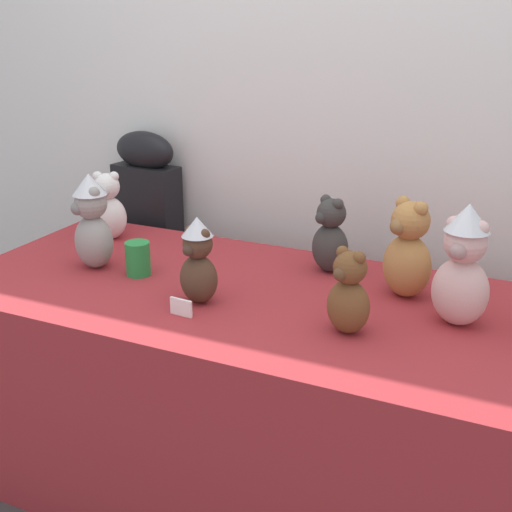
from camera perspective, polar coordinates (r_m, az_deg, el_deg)
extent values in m
cube|color=white|center=(2.49, 6.74, 15.12)|extent=(7.00, 0.08, 2.60)
cube|color=maroon|center=(2.19, 0.00, -11.76)|extent=(1.91, 0.85, 0.71)
cube|color=black|center=(2.91, -8.90, -1.26)|extent=(0.29, 0.15, 0.92)
ellipsoid|color=black|center=(2.76, -9.49, 8.90)|extent=(0.29, 0.15, 0.15)
ellipsoid|color=#B27A42|center=(2.02, 12.76, -0.83)|extent=(0.20, 0.19, 0.19)
sphere|color=#B27A42|center=(1.98, 13.07, 2.96)|extent=(0.11, 0.11, 0.11)
sphere|color=#B27A42|center=(1.99, 12.46, 4.44)|extent=(0.04, 0.04, 0.04)
sphere|color=#B27A42|center=(1.94, 13.90, 3.94)|extent=(0.04, 0.04, 0.04)
sphere|color=olive|center=(1.95, 12.04, 2.46)|extent=(0.05, 0.05, 0.05)
ellipsoid|color=#4C3323|center=(1.94, -4.91, -1.96)|extent=(0.14, 0.12, 0.15)
sphere|color=#4C3323|center=(1.91, -5.01, 1.03)|extent=(0.09, 0.09, 0.09)
sphere|color=#4C3323|center=(1.91, -5.64, 2.15)|extent=(0.03, 0.03, 0.03)
sphere|color=#4C3323|center=(1.88, -4.43, 1.84)|extent=(0.03, 0.03, 0.03)
sphere|color=#412E23|center=(1.88, -5.76, 0.51)|extent=(0.04, 0.04, 0.04)
cone|color=silver|center=(1.89, -5.06, 2.53)|extent=(0.09, 0.09, 0.06)
ellipsoid|color=white|center=(2.54, -12.45, 3.21)|extent=(0.16, 0.15, 0.16)
sphere|color=white|center=(2.51, -12.65, 5.82)|extent=(0.10, 0.10, 0.10)
sphere|color=white|center=(2.51, -13.39, 6.64)|extent=(0.04, 0.04, 0.04)
sphere|color=white|center=(2.49, -12.05, 6.67)|extent=(0.04, 0.04, 0.04)
sphere|color=#B4B3AF|center=(2.47, -12.86, 5.38)|extent=(0.04, 0.04, 0.04)
ellipsoid|color=gray|center=(2.26, -13.66, 1.21)|extent=(0.18, 0.18, 0.18)
sphere|color=gray|center=(2.23, -13.94, 4.39)|extent=(0.11, 0.11, 0.11)
sphere|color=gray|center=(2.24, -14.36, 5.59)|extent=(0.04, 0.04, 0.04)
sphere|color=gray|center=(2.18, -13.69, 5.26)|extent=(0.04, 0.04, 0.04)
sphere|color=slate|center=(2.21, -14.99, 3.95)|extent=(0.04, 0.04, 0.04)
cone|color=silver|center=(2.21, -14.08, 5.98)|extent=(0.11, 0.11, 0.07)
ellipsoid|color=#383533|center=(2.18, 6.34, 0.69)|extent=(0.17, 0.16, 0.16)
sphere|color=#383533|center=(2.14, 6.46, 3.65)|extent=(0.10, 0.10, 0.10)
sphere|color=#383533|center=(2.16, 5.99, 4.79)|extent=(0.04, 0.04, 0.04)
sphere|color=#383533|center=(2.11, 7.02, 4.42)|extent=(0.04, 0.04, 0.04)
sphere|color=#32302E|center=(2.12, 5.62, 3.26)|extent=(0.04, 0.04, 0.04)
ellipsoid|color=beige|center=(1.88, 17.03, -2.92)|extent=(0.18, 0.16, 0.19)
sphere|color=beige|center=(1.83, 17.47, 1.13)|extent=(0.11, 0.11, 0.11)
sphere|color=beige|center=(1.83, 16.59, 2.66)|extent=(0.04, 0.04, 0.04)
sphere|color=beige|center=(1.81, 18.66, 2.23)|extent=(0.04, 0.04, 0.04)
sphere|color=#A88783|center=(1.79, 16.90, 0.41)|extent=(0.05, 0.05, 0.05)
cone|color=silver|center=(1.81, 17.70, 3.17)|extent=(0.12, 0.12, 0.07)
ellipsoid|color=brown|center=(1.78, 7.88, -4.29)|extent=(0.15, 0.14, 0.15)
sphere|color=brown|center=(1.73, 8.05, -0.98)|extent=(0.09, 0.09, 0.09)
sphere|color=brown|center=(1.74, 7.41, 0.33)|extent=(0.03, 0.03, 0.03)
sphere|color=brown|center=(1.70, 8.82, -0.14)|extent=(0.03, 0.03, 0.03)
sphere|color=brown|center=(1.71, 7.22, -1.54)|extent=(0.04, 0.04, 0.04)
cylinder|color=#238C3D|center=(2.18, -10.05, -0.21)|extent=(0.08, 0.08, 0.11)
cube|color=white|center=(1.88, -6.41, -4.38)|extent=(0.07, 0.01, 0.05)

